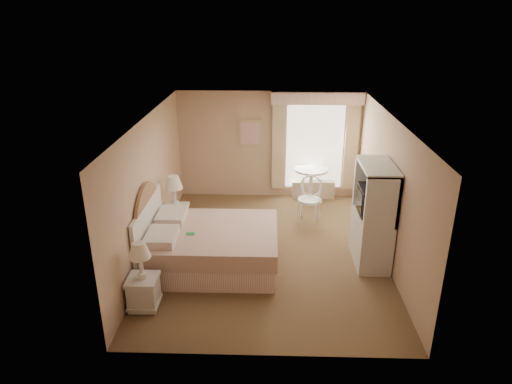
{
  "coord_description": "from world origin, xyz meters",
  "views": [
    {
      "loc": [
        0.01,
        -7.46,
        4.19
      ],
      "look_at": [
        -0.23,
        0.3,
        1.06
      ],
      "focal_mm": 32.0,
      "sensor_mm": 36.0,
      "label": 1
    }
  ],
  "objects_px": {
    "cafe_chair": "(310,195)",
    "armoire": "(373,223)",
    "nightstand_far": "(176,212)",
    "bed": "(204,245)",
    "round_table": "(311,180)",
    "nightstand_near": "(143,284)"
  },
  "relations": [
    {
      "from": "bed",
      "to": "round_table",
      "type": "distance_m",
      "value": 3.58
    },
    {
      "from": "nightstand_near",
      "to": "armoire",
      "type": "xyz_separation_m",
      "value": [
        3.65,
        1.5,
        0.34
      ]
    },
    {
      "from": "bed",
      "to": "nightstand_near",
      "type": "relative_size",
      "value": 2.14
    },
    {
      "from": "bed",
      "to": "nightstand_near",
      "type": "bearing_deg",
      "value": -120.0
    },
    {
      "from": "nightstand_near",
      "to": "nightstand_far",
      "type": "distance_m",
      "value": 2.49
    },
    {
      "from": "bed",
      "to": "round_table",
      "type": "xyz_separation_m",
      "value": [
        2.08,
        2.91,
        0.15
      ]
    },
    {
      "from": "nightstand_far",
      "to": "round_table",
      "type": "bearing_deg",
      "value": 30.9
    },
    {
      "from": "cafe_chair",
      "to": "armoire",
      "type": "relative_size",
      "value": 0.54
    },
    {
      "from": "round_table",
      "to": "bed",
      "type": "bearing_deg",
      "value": -125.53
    },
    {
      "from": "nightstand_near",
      "to": "armoire",
      "type": "height_order",
      "value": "armoire"
    },
    {
      "from": "cafe_chair",
      "to": "armoire",
      "type": "bearing_deg",
      "value": -43.7
    },
    {
      "from": "armoire",
      "to": "nightstand_far",
      "type": "bearing_deg",
      "value": 164.72
    },
    {
      "from": "round_table",
      "to": "cafe_chair",
      "type": "height_order",
      "value": "cafe_chair"
    },
    {
      "from": "nightstand_near",
      "to": "round_table",
      "type": "distance_m",
      "value": 5.03
    },
    {
      "from": "armoire",
      "to": "cafe_chair",
      "type": "bearing_deg",
      "value": 119.77
    },
    {
      "from": "nightstand_far",
      "to": "cafe_chair",
      "type": "relative_size",
      "value": 1.22
    },
    {
      "from": "nightstand_far",
      "to": "armoire",
      "type": "bearing_deg",
      "value": -15.28
    },
    {
      "from": "nightstand_far",
      "to": "cafe_chair",
      "type": "xyz_separation_m",
      "value": [
        2.71,
        0.66,
        0.12
      ]
    },
    {
      "from": "nightstand_near",
      "to": "armoire",
      "type": "relative_size",
      "value": 0.6
    },
    {
      "from": "nightstand_near",
      "to": "cafe_chair",
      "type": "distance_m",
      "value": 4.16
    },
    {
      "from": "nightstand_far",
      "to": "round_table",
      "type": "relative_size",
      "value": 1.47
    },
    {
      "from": "nightstand_near",
      "to": "nightstand_far",
      "type": "xyz_separation_m",
      "value": [
        0.0,
        2.49,
        0.04
      ]
    }
  ]
}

